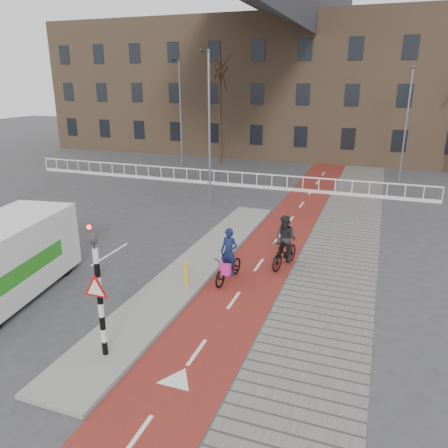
% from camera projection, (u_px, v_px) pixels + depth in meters
% --- Properties ---
extents(ground, '(120.00, 120.00, 0.00)m').
position_uv_depth(ground, '(163.00, 323.00, 12.76)').
color(ground, '#38383A').
rests_on(ground, ground).
extents(bike_lane, '(2.50, 60.00, 0.01)m').
position_uv_depth(bike_lane, '(287.00, 226.00, 21.19)').
color(bike_lane, maroon).
rests_on(bike_lane, ground).
extents(sidewalk, '(3.00, 60.00, 0.01)m').
position_uv_depth(sidewalk, '(346.00, 232.00, 20.28)').
color(sidewalk, slate).
rests_on(sidewalk, ground).
extents(curb_island, '(1.80, 16.00, 0.12)m').
position_uv_depth(curb_island, '(196.00, 266.00, 16.53)').
color(curb_island, gray).
rests_on(curb_island, ground).
extents(traffic_signal, '(0.80, 0.80, 3.68)m').
position_uv_depth(traffic_signal, '(98.00, 288.00, 10.52)').
color(traffic_signal, black).
rests_on(traffic_signal, curb_island).
extents(bollard, '(0.12, 0.12, 0.83)m').
position_uv_depth(bollard, '(186.00, 274.00, 14.72)').
color(bollard, '#FBB30D').
rests_on(bollard, curb_island).
extents(cyclist_near, '(0.90, 1.93, 1.94)m').
position_uv_depth(cyclist_near, '(229.00, 264.00, 15.21)').
color(cyclist_near, black).
rests_on(cyclist_near, bike_lane).
extents(cyclist_far, '(1.00, 1.95, 2.01)m').
position_uv_depth(cyclist_far, '(285.00, 246.00, 16.30)').
color(cyclist_far, black).
rests_on(cyclist_far, bike_lane).
extents(van, '(3.17, 6.03, 2.47)m').
position_uv_depth(van, '(0.00, 260.00, 13.86)').
color(van, silver).
rests_on(van, ground).
extents(railing, '(28.00, 0.10, 0.99)m').
position_uv_depth(railing, '(214.00, 180.00, 29.44)').
color(railing, silver).
rests_on(railing, ground).
extents(townhouse_row, '(46.00, 10.00, 15.90)m').
position_uv_depth(townhouse_row, '(293.00, 67.00, 39.81)').
color(townhouse_row, '#7F6047').
rests_on(townhouse_row, ground).
extents(tree_mid, '(0.24, 0.24, 8.46)m').
position_uv_depth(tree_mid, '(220.00, 112.00, 35.59)').
color(tree_mid, '#2F2115').
rests_on(tree_mid, ground).
extents(streetlight_near, '(0.12, 0.12, 8.23)m').
position_uv_depth(streetlight_near, '(209.00, 131.00, 23.46)').
color(streetlight_near, slate).
rests_on(streetlight_near, ground).
extents(streetlight_left, '(0.12, 0.12, 8.28)m').
position_uv_depth(streetlight_left, '(181.00, 114.00, 34.47)').
color(streetlight_left, slate).
rests_on(streetlight_left, ground).
extents(streetlight_right, '(0.12, 0.12, 7.59)m').
position_uv_depth(streetlight_right, '(406.00, 126.00, 29.14)').
color(streetlight_right, slate).
rests_on(streetlight_right, ground).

